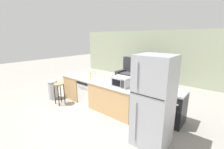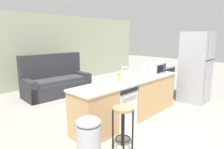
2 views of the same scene
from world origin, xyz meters
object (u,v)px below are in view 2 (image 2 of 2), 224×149
Objects in this scene: kettle at (154,63)px; refrigerator at (196,67)px; stove_range at (160,80)px; trash_bin at (89,141)px; soap_bottle at (119,78)px; microwave at (155,68)px; dishwasher at (118,105)px; bar_stool at (123,120)px; couch at (56,82)px; paper_towel_roll at (144,70)px.

refrigerator is at bearing -82.32° from kettle.
stove_range is 1.22× the size of trash_bin.
soap_bottle is 2.45m from kettle.
stove_range is 4.08m from trash_bin.
trash_bin is (-2.69, -0.62, -0.66)m from microwave.
dishwasher reaches higher than bar_stool.
couch is at bearing 134.14° from kettle.
paper_towel_roll reaches higher than trash_bin.
paper_towel_roll reaches higher than soap_bottle.
couch is (-1.10, 2.90, -0.65)m from microwave.
couch is at bearing 84.48° from dishwasher.
kettle is at bearing 141.81° from stove_range.
microwave reaches higher than soap_bottle.
dishwasher is 2.66m from stove_range.
refrigerator is at bearing -24.15° from microwave.
microwave is 3.17m from couch.
kettle is (2.43, 0.68, 0.56)m from dishwasher.
dishwasher is 2.98× the size of paper_towel_roll.
bar_stool is (-0.76, -0.76, -0.44)m from soap_bottle.
dishwasher is 4.77× the size of soap_bottle.
couch reaches higher than microwave.
couch reaches higher than bar_stool.
bar_stool is at bearing -158.92° from stove_range.
microwave reaches higher than stove_range.
trash_bin is at bearing -114.30° from couch.
microwave is at bearing -69.28° from couch.
kettle is 0.28× the size of bar_stool.
bar_stool is (-3.30, -0.17, -0.43)m from refrigerator.
refrigerator is at bearing -13.13° from soap_bottle.
bar_stool is 0.36× the size of couch.
kettle is 0.28× the size of trash_bin.
couch is (-2.32, 3.45, -0.58)m from refrigerator.
couch is at bearing 65.70° from trash_bin.
stove_range is 0.44× the size of couch.
stove_range is 1.80× the size of microwave.
couch reaches higher than paper_towel_roll.
paper_towel_roll is at bearing -156.63° from kettle.
kettle reaches higher than stove_range.
kettle reaches higher than bar_stool.
dishwasher is at bearing 179.95° from microwave.
soap_bottle is (-1.31, 0.04, -0.07)m from microwave.
microwave reaches higher than trash_bin.
kettle is at bearing 24.11° from bar_stool.
microwave is at bearing -155.80° from stove_range.
refrigerator is (-0.00, -1.10, 0.52)m from stove_range.
microwave is 2.25m from bar_stool.
soap_bottle reaches higher than bar_stool.
paper_towel_roll reaches higher than kettle.
paper_towel_roll is 2.49m from trash_bin.
dishwasher is 1.68× the size of microwave.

